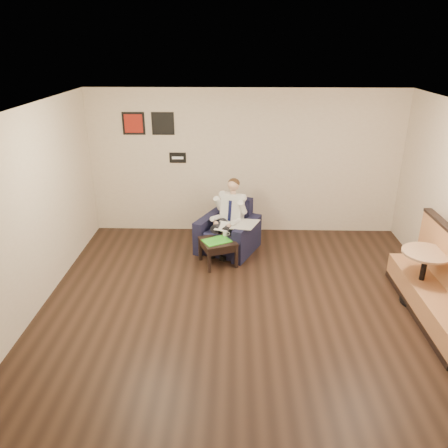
{
  "coord_description": "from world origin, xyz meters",
  "views": [
    {
      "loc": [
        -0.2,
        -5.22,
        3.6
      ],
      "look_at": [
        -0.36,
        1.2,
        0.88
      ],
      "focal_mm": 35.0,
      "sensor_mm": 36.0,
      "label": 1
    }
  ],
  "objects_px": {
    "coffee_mug": "(225,234)",
    "cafe_table": "(422,278)",
    "banquette": "(438,279)",
    "smartphone": "(217,236)",
    "side_table": "(218,252)",
    "armchair": "(228,227)",
    "seated_man": "(225,221)",
    "green_folder": "(217,241)"
  },
  "relations": [
    {
      "from": "seated_man",
      "to": "coffee_mug",
      "type": "distance_m",
      "value": 0.29
    },
    {
      "from": "seated_man",
      "to": "cafe_table",
      "type": "distance_m",
      "value": 3.3
    },
    {
      "from": "cafe_table",
      "to": "banquette",
      "type": "bearing_deg",
      "value": -77.8
    },
    {
      "from": "seated_man",
      "to": "green_folder",
      "type": "bearing_deg",
      "value": -80.55
    },
    {
      "from": "smartphone",
      "to": "seated_man",
      "type": "bearing_deg",
      "value": 53.81
    },
    {
      "from": "seated_man",
      "to": "smartphone",
      "type": "distance_m",
      "value": 0.35
    },
    {
      "from": "green_folder",
      "to": "banquette",
      "type": "relative_size",
      "value": 0.2
    },
    {
      "from": "banquette",
      "to": "cafe_table",
      "type": "bearing_deg",
      "value": 102.2
    },
    {
      "from": "armchair",
      "to": "side_table",
      "type": "height_order",
      "value": "armchair"
    },
    {
      "from": "coffee_mug",
      "to": "cafe_table",
      "type": "distance_m",
      "value": 3.17
    },
    {
      "from": "armchair",
      "to": "cafe_table",
      "type": "xyz_separation_m",
      "value": [
        2.84,
        -1.69,
        -0.04
      ]
    },
    {
      "from": "green_folder",
      "to": "armchair",
      "type": "bearing_deg",
      "value": 72.89
    },
    {
      "from": "armchair",
      "to": "side_table",
      "type": "distance_m",
      "value": 0.62
    },
    {
      "from": "armchair",
      "to": "smartphone",
      "type": "xyz_separation_m",
      "value": [
        -0.17,
        -0.38,
        -0.01
      ]
    },
    {
      "from": "seated_man",
      "to": "green_folder",
      "type": "relative_size",
      "value": 2.81
    },
    {
      "from": "smartphone",
      "to": "side_table",
      "type": "bearing_deg",
      "value": -97.35
    },
    {
      "from": "side_table",
      "to": "smartphone",
      "type": "xyz_separation_m",
      "value": [
        -0.01,
        0.17,
        0.23
      ]
    },
    {
      "from": "smartphone",
      "to": "coffee_mug",
      "type": "bearing_deg",
      "value": -7.1
    },
    {
      "from": "side_table",
      "to": "smartphone",
      "type": "bearing_deg",
      "value": 94.85
    },
    {
      "from": "banquette",
      "to": "smartphone",
      "type": "bearing_deg",
      "value": 152.16
    },
    {
      "from": "armchair",
      "to": "green_folder",
      "type": "xyz_separation_m",
      "value": [
        -0.18,
        -0.58,
        -0.01
      ]
    },
    {
      "from": "seated_man",
      "to": "banquette",
      "type": "distance_m",
      "value": 3.51
    },
    {
      "from": "banquette",
      "to": "green_folder",
      "type": "bearing_deg",
      "value": 155.12
    },
    {
      "from": "armchair",
      "to": "coffee_mug",
      "type": "relative_size",
      "value": 10.03
    },
    {
      "from": "armchair",
      "to": "smartphone",
      "type": "relative_size",
      "value": 6.81
    },
    {
      "from": "smartphone",
      "to": "armchair",
      "type": "bearing_deg",
      "value": 53.6
    },
    {
      "from": "banquette",
      "to": "cafe_table",
      "type": "relative_size",
      "value": 2.72
    },
    {
      "from": "coffee_mug",
      "to": "seated_man",
      "type": "bearing_deg",
      "value": 92.66
    },
    {
      "from": "side_table",
      "to": "smartphone",
      "type": "distance_m",
      "value": 0.28
    },
    {
      "from": "seated_man",
      "to": "side_table",
      "type": "height_order",
      "value": "seated_man"
    },
    {
      "from": "seated_man",
      "to": "armchair",
      "type": "bearing_deg",
      "value": 90.0
    },
    {
      "from": "banquette",
      "to": "coffee_mug",
      "type": "bearing_deg",
      "value": 150.91
    },
    {
      "from": "smartphone",
      "to": "cafe_table",
      "type": "xyz_separation_m",
      "value": [
        3.01,
        -1.31,
        -0.03
      ]
    },
    {
      "from": "armchair",
      "to": "banquette",
      "type": "relative_size",
      "value": 0.41
    },
    {
      "from": "smartphone",
      "to": "cafe_table",
      "type": "relative_size",
      "value": 0.17
    },
    {
      "from": "seated_man",
      "to": "cafe_table",
      "type": "bearing_deg",
      "value": -4.06
    },
    {
      "from": "green_folder",
      "to": "cafe_table",
      "type": "distance_m",
      "value": 3.22
    },
    {
      "from": "armchair",
      "to": "coffee_mug",
      "type": "height_order",
      "value": "armchair"
    },
    {
      "from": "seated_man",
      "to": "green_folder",
      "type": "distance_m",
      "value": 0.52
    },
    {
      "from": "seated_man",
      "to": "side_table",
      "type": "distance_m",
      "value": 0.61
    },
    {
      "from": "seated_man",
      "to": "banquette",
      "type": "bearing_deg",
      "value": -8.03
    },
    {
      "from": "side_table",
      "to": "smartphone",
      "type": "relative_size",
      "value": 3.93
    }
  ]
}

